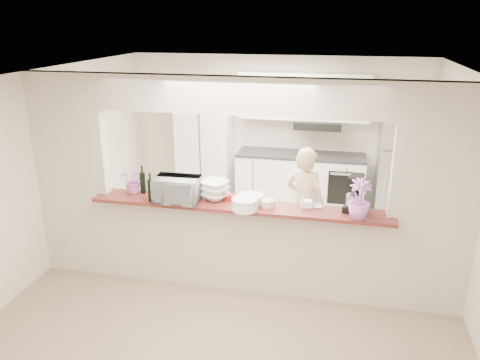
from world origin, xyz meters
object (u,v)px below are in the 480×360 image
(refrigerator, at_px, (402,166))
(person, at_px, (305,205))
(toaster_oven, at_px, (177,190))
(stand_mixer, at_px, (354,195))

(refrigerator, xyz_separation_m, person, (-1.38, -1.78, -0.08))
(toaster_oven, xyz_separation_m, stand_mixer, (1.95, 0.16, 0.04))
(refrigerator, distance_m, stand_mixer, 2.74)
(person, bearing_deg, refrigerator, -101.12)
(toaster_oven, height_order, person, person)
(toaster_oven, distance_m, stand_mixer, 1.96)
(toaster_oven, relative_size, person, 0.33)
(refrigerator, xyz_separation_m, stand_mixer, (-0.80, -2.59, 0.42))
(refrigerator, height_order, toaster_oven, refrigerator)
(refrigerator, height_order, stand_mixer, refrigerator)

